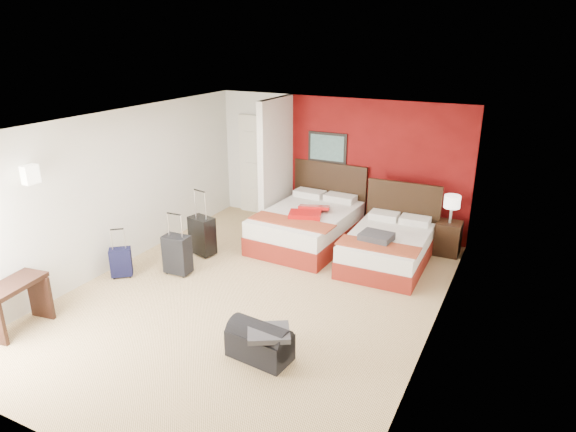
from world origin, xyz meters
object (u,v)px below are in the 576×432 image
Objects in this scene: nightstand at (448,238)px; duffel_bag at (260,344)px; red_suitcase_open at (310,212)px; suitcase_black at (202,237)px; bed_right at (387,250)px; suitcase_charcoal at (177,256)px; suitcase_navy at (121,264)px; table_lamp at (451,209)px; desk at (17,306)px; bed_left at (307,228)px.

nightstand reaches higher than duffel_bag.
duffel_bag is (0.84, -3.26, -0.47)m from red_suitcase_open.
bed_right is at bearing 31.49° from suitcase_black.
duffel_bag is at bearing -29.63° from suitcase_black.
bed_right is 2.36× the size of red_suitcase_open.
suitcase_charcoal is 0.87m from suitcase_navy.
table_lamp is 5.45m from suitcase_navy.
red_suitcase_open reaches higher than desk.
desk is (-2.11, -4.22, 0.03)m from bed_left.
desk reaches higher than suitcase_navy.
red_suitcase_open is at bearing -160.89° from table_lamp.
desk is at bearing -112.76° from suitcase_charcoal.
red_suitcase_open is at bearing 9.37° from suitcase_navy.
nightstand is at bearing 0.00° from table_lamp.
table_lamp reaches higher than suitcase_navy.
nightstand reaches higher than suitcase_navy.
suitcase_charcoal is (-2.86, -1.78, 0.04)m from bed_right.
bed_right is at bearing -6.63° from suitcase_navy.
red_suitcase_open is at bearing -42.06° from bed_left.
suitcase_black is 0.80× the size of desk.
suitcase_charcoal is 2.35m from desk.
red_suitcase_open is 0.93× the size of desk.
nightstand is (2.36, 0.68, -0.02)m from bed_left.
bed_right is 2.19× the size of desk.
suitcase_navy is (-4.39, -3.18, -0.59)m from table_lamp.
table_lamp reaches higher than suitcase_black.
bed_left is 1.17× the size of bed_right.
desk reaches higher than suitcase_charcoal.
bed_right is at bearing 39.54° from desk.
suitcase_black reaches higher than duffel_bag.
table_lamp is 0.79× the size of suitcase_charcoal.
suitcase_black reaches higher than bed_left.
suitcase_charcoal is (0.09, -0.79, -0.02)m from suitcase_black.
suitcase_navy is at bearing -126.13° from bed_left.
bed_right is (1.54, -0.23, -0.04)m from bed_left.
bed_left is 2.75× the size of red_suitcase_open.
bed_left reaches higher than bed_right.
suitcase_charcoal is (-1.41, -1.91, -0.36)m from red_suitcase_open.
bed_left reaches higher than duffel_bag.
red_suitcase_open is (-1.44, 0.13, 0.40)m from bed_right.
nightstand is 0.77× the size of duffel_bag.
table_lamp is at bearing -3.09° from suitcase_navy.
bed_left is 2.51m from table_lamp.
suitcase_charcoal is 2.63m from duffel_bag.
nightstand is 1.29× the size of suitcase_navy.
suitcase_black reaches higher than bed_right.
suitcase_charcoal is 0.75× the size of desk.
suitcase_navy is at bearing -144.04° from table_lamp.
bed_left is 3.22m from suitcase_navy.
table_lamp is at bearing 0.81° from red_suitcase_open.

